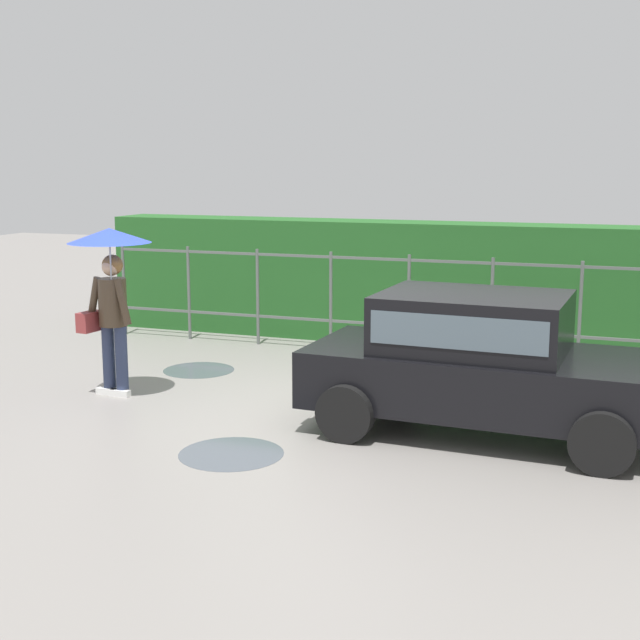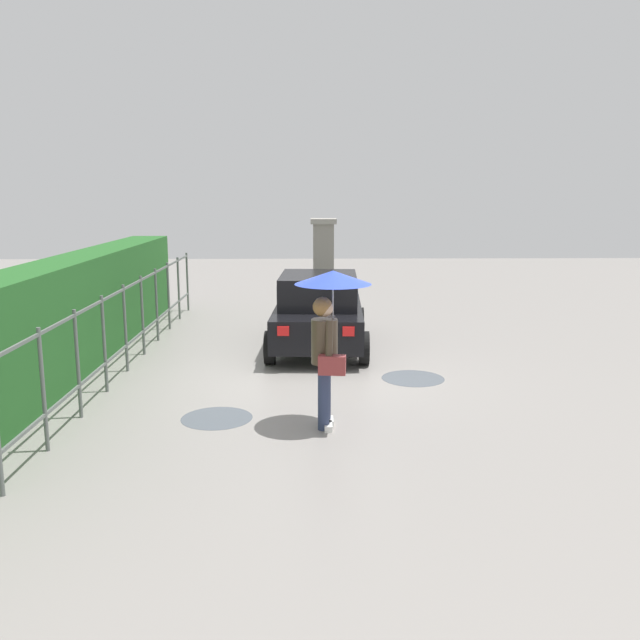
# 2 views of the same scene
# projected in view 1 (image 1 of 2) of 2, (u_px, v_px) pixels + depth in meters

# --- Properties ---
(ground_plane) EXTENTS (40.00, 40.00, 0.00)m
(ground_plane) POSITION_uv_depth(u_px,v_px,m) (314.00, 414.00, 9.82)
(ground_plane) COLOR gray
(car) EXTENTS (3.80, 1.99, 1.48)m
(car) POSITION_uv_depth(u_px,v_px,m) (481.00, 358.00, 9.02)
(car) COLOR black
(car) RESTS_ON ground
(pedestrian) EXTENTS (0.98, 0.98, 2.05)m
(pedestrian) POSITION_uv_depth(u_px,v_px,m) (110.00, 274.00, 10.33)
(pedestrian) COLOR #2D3856
(pedestrian) RESTS_ON ground
(fence_section) EXTENTS (10.90, 0.05, 1.50)m
(fence_section) POSITION_uv_depth(u_px,v_px,m) (449.00, 303.00, 12.43)
(fence_section) COLOR #59605B
(fence_section) RESTS_ON ground
(hedge_row) EXTENTS (11.85, 0.90, 1.90)m
(hedge_row) POSITION_uv_depth(u_px,v_px,m) (463.00, 285.00, 13.35)
(hedge_row) COLOR #235B23
(hedge_row) RESTS_ON ground
(puddle_near) EXTENTS (1.04, 1.04, 0.00)m
(puddle_near) POSITION_uv_depth(u_px,v_px,m) (231.00, 454.00, 8.48)
(puddle_near) COLOR #4C545B
(puddle_near) RESTS_ON ground
(puddle_far) EXTENTS (0.97, 0.97, 0.00)m
(puddle_far) POSITION_uv_depth(u_px,v_px,m) (199.00, 370.00, 11.89)
(puddle_far) COLOR #4C545B
(puddle_far) RESTS_ON ground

